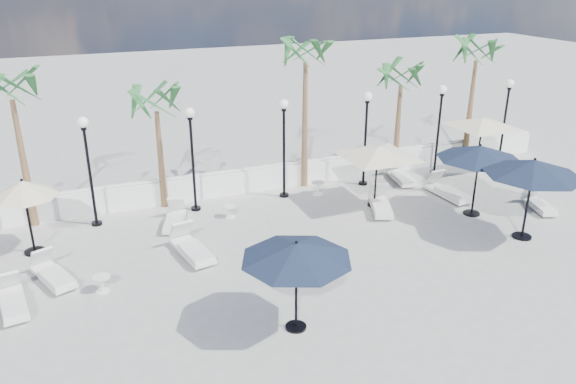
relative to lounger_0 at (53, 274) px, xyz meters
name	(u,v)px	position (x,y,z in m)	size (l,w,h in m)	color
ground	(366,275)	(8.43, -2.98, -0.24)	(100.00, 100.00, 0.00)	gray
balustrade	(275,177)	(8.43, 4.52, 0.23)	(26.00, 0.30, 1.01)	white
lamppost_1	(88,157)	(1.43, 3.52, 2.25)	(0.36, 0.36, 3.84)	black
lamppost_2	(192,145)	(4.93, 3.52, 2.25)	(0.36, 0.36, 3.84)	black
lamppost_3	(284,135)	(8.43, 3.52, 2.25)	(0.36, 0.36, 3.84)	black
lamppost_4	(366,126)	(11.93, 3.52, 2.25)	(0.36, 0.36, 3.84)	black
lamppost_5	(440,117)	(15.43, 3.52, 2.25)	(0.36, 0.36, 3.84)	black
lamppost_6	(506,110)	(18.93, 3.52, 2.25)	(0.36, 0.36, 3.84)	black
palm_0	(11,96)	(-0.57, 4.32, 4.29)	(2.60, 2.60, 5.50)	brown
palm_1	(156,107)	(3.93, 4.32, 3.51)	(2.60, 2.60, 4.70)	brown
palm_2	(306,59)	(9.63, 4.32, 4.87)	(2.60, 2.60, 6.10)	brown
palm_3	(401,82)	(13.93, 4.32, 3.71)	(2.60, 2.60, 4.90)	brown
palm_4	(476,57)	(17.63, 4.32, 4.49)	(2.60, 2.60, 5.70)	brown
lounger_0	(53,274)	(0.00, 0.00, 0.00)	(1.27, 2.01, 0.72)	silver
lounger_1	(192,248)	(4.01, 0.05, 0.03)	(1.07, 2.23, 0.80)	silver
lounger_2	(13,301)	(-0.99, -1.09, -0.01)	(0.88, 1.95, 0.70)	silver
lounger_3	(175,219)	(3.95, 2.47, 0.00)	(1.15, 1.99, 0.71)	silver
lounger_4	(381,205)	(11.19, 0.87, 0.01)	(1.37, 2.13, 0.76)	silver
lounger_5	(447,191)	(14.28, 1.07, 0.03)	(0.83, 2.19, 0.81)	silver
lounger_6	(495,166)	(18.14, 2.84, -0.02)	(1.22, 1.83, 0.66)	silver
lounger_7	(401,176)	(13.56, 3.24, 0.01)	(1.00, 2.07, 0.75)	silver
lounger_8	(539,204)	(16.70, -1.18, -0.02)	(1.08, 1.86, 0.66)	silver
side_table_0	(102,282)	(1.25, -1.07, 0.04)	(0.48, 0.48, 0.47)	silver
side_table_1	(230,211)	(5.91, 2.39, 0.02)	(0.44, 0.44, 0.43)	silver
side_table_2	(318,187)	(9.74, 3.22, 0.07)	(0.53, 0.53, 0.51)	silver
parasol_navy_left	(296,252)	(5.55, -4.61, 1.88)	(2.73, 2.73, 2.41)	black
parasol_navy_mid	(534,168)	(14.44, -2.75, 2.20)	(3.10, 3.10, 2.78)	black
parasol_navy_right	(480,153)	(14.13, -0.60, 2.09)	(2.96, 2.96, 2.66)	black
parasol_cream_sq_a	(378,148)	(11.25, 1.40, 2.04)	(5.01, 5.01, 2.46)	black
parasol_cream_sq_b	(483,119)	(17.45, 3.22, 2.08)	(5.01, 5.01, 2.51)	black
parasol_cream_small	(23,190)	(-0.54, 2.12, 1.87)	(2.01, 2.01, 2.47)	black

